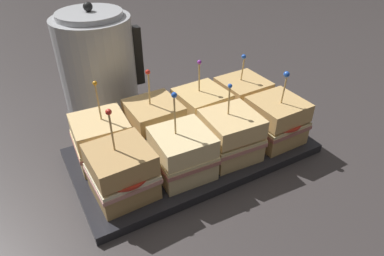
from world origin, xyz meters
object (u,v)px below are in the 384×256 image
object	(u,v)px
sandwich_front_center_left	(182,153)
serving_platter	(192,151)
sandwich_front_far_right	(276,120)
sandwich_back_far_left	(102,139)
sandwich_front_center_right	(231,136)
kettle_steel	(98,67)
sandwich_back_center_left	(154,123)
sandwich_front_far_left	(122,172)
sandwich_back_far_right	(242,98)
sandwich_back_center_right	(202,110)

from	to	relation	value
sandwich_front_center_left	serving_platter	bearing A→B (deg)	47.49
serving_platter	sandwich_front_center_left	xyz separation A→B (m)	(-0.05, -0.06, 0.05)
sandwich_front_far_right	sandwich_back_far_left	xyz separation A→B (m)	(-0.34, 0.12, -0.00)
sandwich_front_center_right	sandwich_front_far_right	world-z (taller)	sandwich_front_far_right
kettle_steel	sandwich_back_far_left	bearing A→B (deg)	-107.39
sandwich_back_far_left	sandwich_front_center_right	bearing A→B (deg)	-27.26
serving_platter	sandwich_back_center_left	bearing A→B (deg)	135.85
serving_platter	sandwich_front_far_left	world-z (taller)	sandwich_front_far_left
sandwich_front_far_left	sandwich_back_center_left	bearing A→B (deg)	44.94
serving_platter	sandwich_back_far_left	distance (m)	0.19
serving_platter	sandwich_back_far_right	distance (m)	0.18
sandwich_back_far_left	kettle_steel	world-z (taller)	kettle_steel
sandwich_front_center_left	sandwich_back_center_left	xyz separation A→B (m)	(-0.00, 0.11, 0.00)
sandwich_back_far_left	sandwich_back_center_left	world-z (taller)	same
sandwich_front_far_right	sandwich_back_far_right	xyz separation A→B (m)	(-0.00, 0.12, -0.00)
sandwich_front_center_right	sandwich_front_far_right	size ratio (longest dim) A/B	0.97
serving_platter	kettle_steel	distance (m)	0.30
sandwich_front_center_right	sandwich_back_center_right	distance (m)	0.11
sandwich_front_center_left	sandwich_back_far_left	distance (m)	0.16
serving_platter	sandwich_back_far_right	world-z (taller)	sandwich_back_far_right
sandwich_back_center_left	sandwich_back_center_right	distance (m)	0.11
sandwich_front_far_left	sandwich_back_far_left	distance (m)	0.11
sandwich_back_center_left	sandwich_front_far_right	bearing A→B (deg)	-26.97
sandwich_back_center_right	serving_platter	bearing A→B (deg)	-134.75
sandwich_front_center_right	sandwich_back_center_right	world-z (taller)	sandwich_back_center_right
sandwich_front_center_left	sandwich_back_far_left	world-z (taller)	sandwich_front_center_left
sandwich_front_center_left	sandwich_back_center_left	bearing A→B (deg)	92.39
sandwich_front_center_right	sandwich_back_far_left	distance (m)	0.25
sandwich_front_center_left	sandwich_front_center_right	xyz separation A→B (m)	(0.11, 0.00, 0.00)
sandwich_front_far_right	kettle_steel	xyz separation A→B (m)	(-0.27, 0.31, 0.06)
sandwich_back_far_left	sandwich_back_far_right	distance (m)	0.33
serving_platter	sandwich_back_center_right	distance (m)	0.10
sandwich_front_center_right	kettle_steel	distance (m)	0.36
sandwich_front_far_left	sandwich_front_center_right	bearing A→B (deg)	-0.78
sandwich_front_center_left	sandwich_front_center_right	world-z (taller)	sandwich_front_center_left
sandwich_back_far_left	sandwich_back_center_left	xyz separation A→B (m)	(0.11, -0.00, 0.00)
kettle_steel	sandwich_back_center_right	bearing A→B (deg)	-50.46
sandwich_front_center_right	sandwich_back_far_right	size ratio (longest dim) A/B	1.04
sandwich_front_far_left	sandwich_back_center_right	distance (m)	0.25
sandwich_back_far_right	sandwich_back_center_left	bearing A→B (deg)	-179.78
sandwich_back_far_right	sandwich_front_far_right	bearing A→B (deg)	-89.20
sandwich_back_center_left	kettle_steel	world-z (taller)	kettle_steel
sandwich_front_center_right	sandwich_back_far_right	world-z (taller)	sandwich_front_center_right
sandwich_front_far_left	sandwich_front_center_left	xyz separation A→B (m)	(0.11, -0.00, -0.00)
serving_platter	sandwich_back_far_left	size ratio (longest dim) A/B	2.90
sandwich_back_center_right	sandwich_back_far_right	world-z (taller)	sandwich_back_center_right
sandwich_front_center_right	kettle_steel	xyz separation A→B (m)	(-0.16, 0.31, 0.06)
sandwich_back_far_left	sandwich_back_center_right	world-z (taller)	sandwich_back_far_left
sandwich_front_far_left	kettle_steel	bearing A→B (deg)	78.84
sandwich_back_center_right	sandwich_back_far_left	bearing A→B (deg)	179.94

